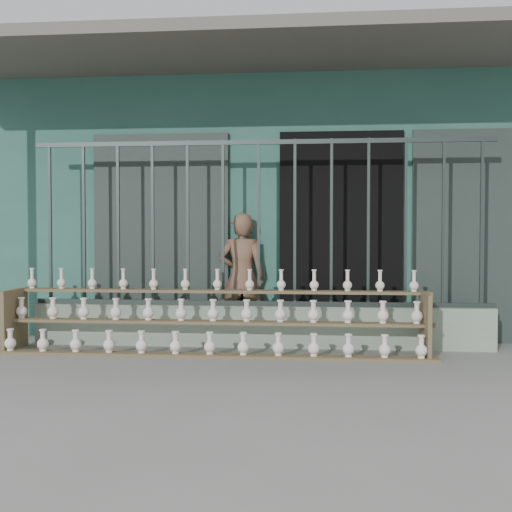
{
  "coord_description": "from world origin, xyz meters",
  "views": [
    {
      "loc": [
        0.66,
        -5.63,
        1.23
      ],
      "look_at": [
        0.0,
        1.0,
        1.0
      ],
      "focal_mm": 45.0,
      "sensor_mm": 36.0,
      "label": 1
    }
  ],
  "objects": [
    {
      "name": "security_fence",
      "position": [
        -0.0,
        1.3,
        1.35
      ],
      "size": [
        5.0,
        0.04,
        1.8
      ],
      "color": "#283330",
      "rests_on": "parapet_wall"
    },
    {
      "name": "elderly_woman",
      "position": [
        -0.23,
        1.67,
        0.73
      ],
      "size": [
        0.54,
        0.36,
        1.47
      ],
      "primitive_type": "imported",
      "rotation": [
        0.0,
        0.0,
        3.13
      ],
      "color": "brown",
      "rests_on": "ground"
    },
    {
      "name": "parapet_wall",
      "position": [
        0.0,
        1.3,
        0.23
      ],
      "size": [
        5.0,
        0.2,
        0.45
      ],
      "primitive_type": "cube",
      "color": "gray",
      "rests_on": "ground"
    },
    {
      "name": "workshop_building",
      "position": [
        0.0,
        4.23,
        1.62
      ],
      "size": [
        7.4,
        6.6,
        3.21
      ],
      "color": "#2B5C4F",
      "rests_on": "ground"
    },
    {
      "name": "shelf_rack",
      "position": [
        -0.43,
        0.88,
        0.36
      ],
      "size": [
        4.5,
        0.68,
        0.85
      ],
      "color": "brown",
      "rests_on": "ground"
    },
    {
      "name": "ground",
      "position": [
        0.0,
        0.0,
        0.0
      ],
      "size": [
        60.0,
        60.0,
        0.0
      ],
      "primitive_type": "plane",
      "color": "slate"
    }
  ]
}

